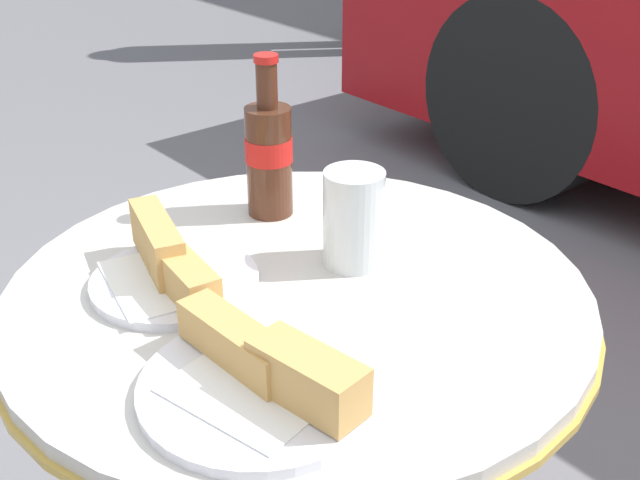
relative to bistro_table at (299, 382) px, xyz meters
The scene contains 5 objects.
bistro_table is the anchor object (origin of this frame).
cola_bottle_left 0.31m from the bistro_table, 152.29° to the left, with size 0.07×0.07×0.23m.
drinking_glass 0.22m from the bistro_table, 92.29° to the left, with size 0.08×0.08×0.12m.
lunch_plate_near 0.26m from the bistro_table, 46.91° to the right, with size 0.24×0.24×0.07m.
lunch_plate_far 0.23m from the bistro_table, 129.79° to the right, with size 0.22×0.20×0.07m.
Camera 1 is at (0.65, -0.51, 1.19)m, focal length 45.00 mm.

